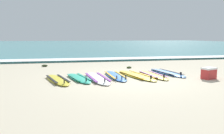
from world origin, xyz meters
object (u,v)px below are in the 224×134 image
surfboard_3 (115,76)px  surfboard_4 (136,75)px  surfboard_1 (79,78)px  surfboard_6 (167,73)px  surfboard_2 (97,78)px  surfboard_5 (153,75)px  cooler_box (209,73)px  surfboard_0 (57,80)px

surfboard_3 → surfboard_4: size_ratio=0.88×
surfboard_1 → surfboard_6: bearing=8.1°
surfboard_2 → surfboard_5: (2.02, 0.20, 0.00)m
surfboard_3 → surfboard_5: size_ratio=1.05×
surfboard_3 → surfboard_4: bearing=-4.5°
surfboard_4 → surfboard_5: bearing=-4.8°
surfboard_4 → cooler_box: cooler_box is taller
surfboard_5 → surfboard_1: bearing=-178.1°
surfboard_1 → cooler_box: size_ratio=3.79×
surfboard_0 → surfboard_1: bearing=12.7°
surfboard_3 → surfboard_6: (2.06, 0.28, -0.00)m
surfboard_0 → surfboard_3: bearing=10.0°
surfboard_2 → surfboard_6: size_ratio=1.09×
cooler_box → surfboard_6: bearing=125.0°
surfboard_4 → surfboard_6: size_ratio=1.11×
surfboard_4 → surfboard_6: 1.37m
surfboard_3 → surfboard_2: bearing=-155.8°
surfboard_0 → surfboard_1: same height
surfboard_1 → surfboard_2: same height
surfboard_2 → surfboard_3: 0.74m
surfboard_0 → surfboard_6: size_ratio=0.95×
surfboard_2 → surfboard_3: bearing=24.2°
surfboard_1 → cooler_box: bearing=-10.7°
cooler_box → surfboard_4: bearing=157.0°
surfboard_2 → surfboard_3: same height
surfboard_5 → cooler_box: bearing=-28.8°
surfboard_1 → surfboard_6: same height
surfboard_1 → surfboard_0: bearing=-167.3°
surfboard_1 → surfboard_5: bearing=1.9°
surfboard_5 → cooler_box: (1.61, -0.89, 0.16)m
surfboard_0 → surfboard_1: (0.67, 0.15, 0.00)m
surfboard_0 → surfboard_2: (1.27, 0.04, -0.00)m
surfboard_0 → surfboard_2: bearing=1.9°
surfboard_2 → cooler_box: cooler_box is taller
surfboard_4 → cooler_box: bearing=-23.0°
surfboard_2 → surfboard_4: bearing=9.9°
cooler_box → surfboard_3: bearing=161.3°
surfboard_5 → surfboard_6: (0.72, 0.39, -0.00)m
surfboard_0 → surfboard_4: same height
surfboard_3 → surfboard_5: bearing=-4.6°
surfboard_0 → cooler_box: cooler_box is taller
surfboard_0 → cooler_box: size_ratio=3.96×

